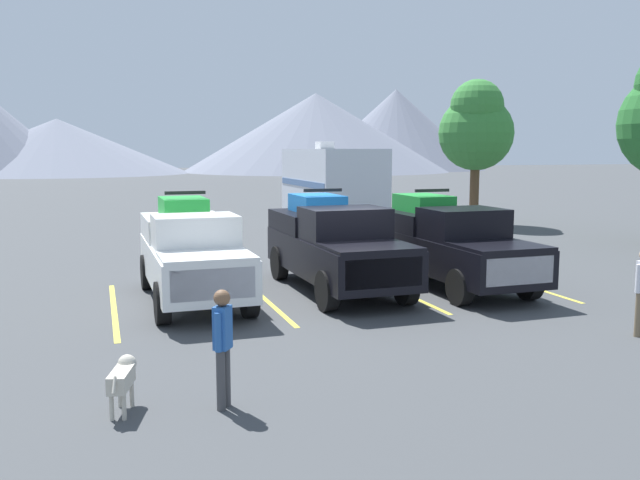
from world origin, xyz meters
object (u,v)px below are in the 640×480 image
pickup_truck_a (191,251)px  pickup_truck_c (447,242)px  camper_trailer_a (332,187)px  dog (123,376)px  person_a (223,340)px  pickup_truck_b (334,244)px

pickup_truck_a → pickup_truck_c: size_ratio=0.92×
camper_trailer_a → dog: size_ratio=7.92×
pickup_truck_c → person_a: pickup_truck_c is taller
camper_trailer_a → pickup_truck_b: bearing=-108.9°
pickup_truck_b → person_a: pickup_truck_b is taller
pickup_truck_a → camper_trailer_a: bearing=55.2°
pickup_truck_a → dog: 6.78m
camper_trailer_a → dog: 18.68m
pickup_truck_a → camper_trailer_a: (6.91, 9.95, 0.87)m
pickup_truck_a → person_a: 6.87m
pickup_truck_a → pickup_truck_c: 6.53m
pickup_truck_b → pickup_truck_a: bearing=-178.8°
camper_trailer_a → dog: (-8.69, -16.46, -1.54)m
pickup_truck_b → person_a: (-4.02, -6.92, -0.22)m
dog → pickup_truck_b: bearing=51.1°
person_a → pickup_truck_a: bearing=86.0°
pickup_truck_a → person_a: size_ratio=3.29×
pickup_truck_a → pickup_truck_c: (6.53, -0.24, -0.02)m
camper_trailer_a → person_a: camper_trailer_a is taller
pickup_truck_a → dog: bearing=-105.2°
camper_trailer_a → pickup_truck_a: bearing=-124.8°
camper_trailer_a → person_a: 18.38m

